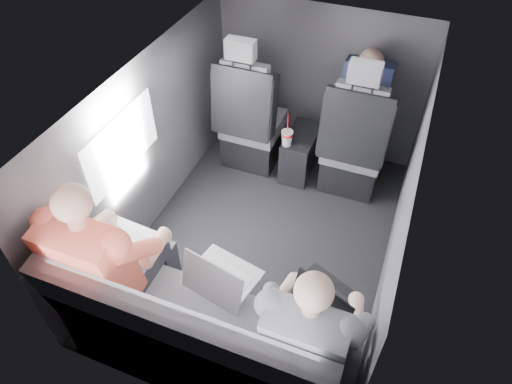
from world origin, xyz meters
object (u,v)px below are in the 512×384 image
at_px(rear_bench, 200,338).
at_px(soda_cup, 287,137).
at_px(laptop_white, 118,239).
at_px(laptop_silver, 221,276).
at_px(front_seat_left, 251,126).
at_px(center_console, 300,153).
at_px(passenger_front_right, 364,97).
at_px(passenger_rear_right, 311,331).
at_px(passenger_rear_left, 110,258).
at_px(laptop_black, 324,297).
at_px(front_seat_right, 353,149).

height_order(rear_bench, soda_cup, rear_bench).
height_order(laptop_white, laptop_silver, laptop_silver).
distance_m(front_seat_left, laptop_silver, 1.77).
height_order(center_console, passenger_front_right, passenger_front_right).
bearing_deg(soda_cup, passenger_rear_right, -67.74).
bearing_deg(laptop_white, passenger_rear_right, -7.14).
height_order(rear_bench, passenger_rear_right, passenger_rear_right).
xyz_separation_m(laptop_silver, passenger_rear_left, (-0.63, -0.13, 0.02)).
height_order(center_console, soda_cup, soda_cup).
relative_size(laptop_white, passenger_front_right, 0.48).
bearing_deg(passenger_front_right, soda_cup, -141.90).
bearing_deg(laptop_white, soda_cup, 69.62).
xyz_separation_m(soda_cup, passenger_rear_left, (-0.51, -1.67, 0.18)).
xyz_separation_m(center_console, soda_cup, (-0.08, -0.18, 0.27)).
height_order(soda_cup, passenger_rear_right, passenger_rear_right).
relative_size(laptop_black, passenger_rear_right, 0.36).
relative_size(laptop_black, passenger_rear_left, 0.34).
bearing_deg(laptop_silver, laptop_black, 8.22).
distance_m(front_seat_left, passenger_rear_right, 2.10).
relative_size(rear_bench, laptop_white, 4.69).
height_order(passenger_rear_left, passenger_front_right, passenger_rear_left).
bearing_deg(front_seat_left, center_console, 5.07).
bearing_deg(front_seat_left, soda_cup, -20.39).
distance_m(soda_cup, laptop_white, 1.62).
xyz_separation_m(soda_cup, laptop_white, (-0.56, -1.51, 0.16)).
bearing_deg(passenger_rear_left, passenger_front_right, 63.88).
bearing_deg(passenger_rear_left, passenger_rear_right, 0.07).
height_order(laptop_white, laptop_black, laptop_black).
bearing_deg(center_console, front_seat_right, -5.07).
bearing_deg(passenger_front_right, front_seat_left, -163.64).
bearing_deg(rear_bench, laptop_black, 26.48).
xyz_separation_m(center_console, passenger_rear_right, (0.61, -1.85, 0.42)).
relative_size(passenger_rear_left, passenger_rear_right, 1.08).
bearing_deg(front_seat_left, laptop_white, -96.52).
bearing_deg(passenger_rear_right, passenger_rear_left, -179.93).
relative_size(rear_bench, laptop_black, 3.67).
height_order(passenger_rear_left, passenger_rear_right, passenger_rear_left).
bearing_deg(passenger_front_right, laptop_silver, -101.18).
bearing_deg(center_console, laptop_white, -110.70).
bearing_deg(passenger_rear_left, rear_bench, -9.15).
relative_size(soda_cup, laptop_silver, 0.70).
bearing_deg(passenger_rear_right, passenger_front_right, 94.89).
height_order(front_seat_left, passenger_front_right, front_seat_left).
distance_m(front_seat_left, passenger_front_right, 0.98).
bearing_deg(front_seat_right, front_seat_left, 180.00).
relative_size(front_seat_left, rear_bench, 0.79).
bearing_deg(laptop_white, laptop_silver, -2.32).
bearing_deg(laptop_black, passenger_rear_right, -92.14).
bearing_deg(laptop_white, front_seat_right, 56.59).
bearing_deg(laptop_black, front_seat_right, 95.84).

